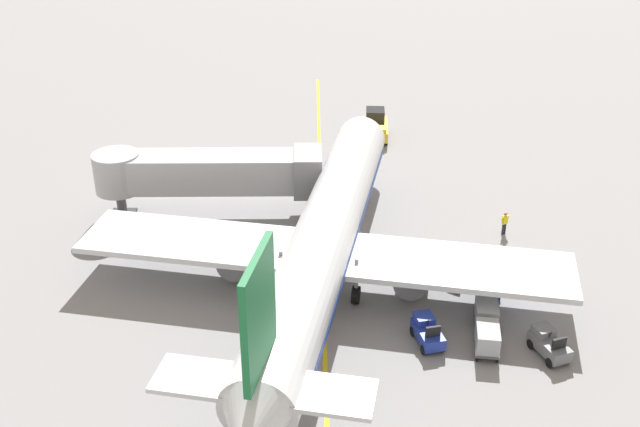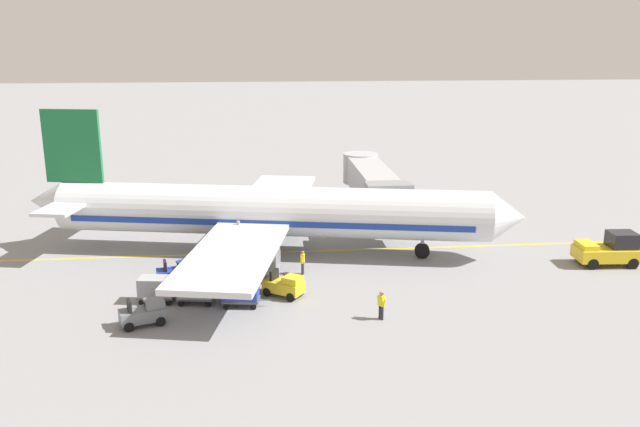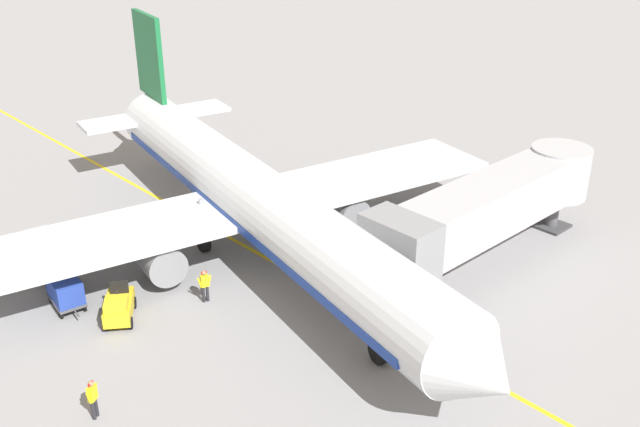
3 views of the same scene
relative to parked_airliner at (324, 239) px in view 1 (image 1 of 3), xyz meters
The scene contains 13 objects.
ground_plane 3.38m from the parked_airliner, 91.86° to the left, with size 400.00×400.00×0.00m, color gray.
gate_lead_in_line 3.37m from the parked_airliner, 91.86° to the left, with size 0.24×80.00×0.01m, color gold.
parked_airliner is the anchor object (origin of this frame).
jet_bridge 12.33m from the parked_airliner, 131.05° to the left, with size 16.30×3.50×4.98m.
pushback_tractor 24.77m from the parked_airliner, 78.28° to the left, with size 2.45×4.52×2.40m.
baggage_tug_lead 8.71m from the parked_airliner, 47.11° to the right, with size 1.76×2.70×1.62m.
baggage_tug_trailing 9.08m from the parked_airliner, ahead, with size 2.42×2.73×1.62m.
baggage_tug_spare 14.38m from the parked_airliner, 30.85° to the right, with size 1.99×2.76×1.62m.
baggage_cart_front 10.40m from the parked_airliner, 10.67° to the right, with size 1.60×2.97×1.58m.
baggage_cart_second_in_train 10.59m from the parked_airliner, 26.37° to the right, with size 1.60×2.97×1.58m.
baggage_cart_third_in_train 11.50m from the parked_airliner, 38.47° to the right, with size 1.60×2.97×1.58m.
ground_crew_wing_walker 5.79m from the parked_airliner, 24.63° to the left, with size 0.72×0.33×1.69m.
ground_crew_loader 14.33m from the parked_airliner, 25.93° to the left, with size 0.66×0.46×1.69m.
Camera 1 is at (-0.64, -41.96, 26.53)m, focal length 43.24 mm.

